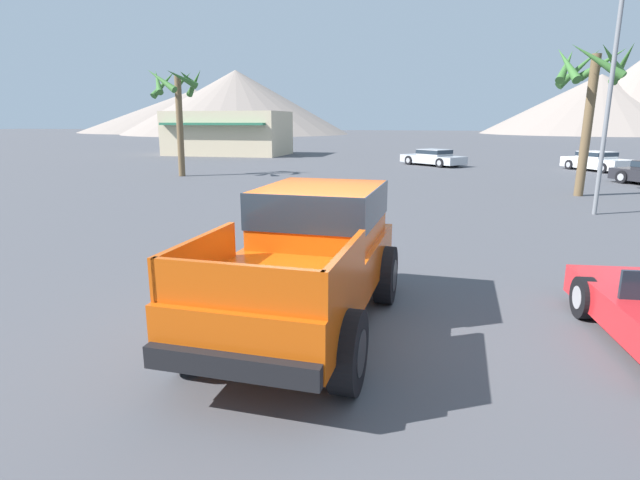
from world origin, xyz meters
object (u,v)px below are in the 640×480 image
(orange_pickup_truck, at_px, (311,249))
(parked_car_silver, at_px, (433,157))
(street_lamp_post, at_px, (613,67))
(parked_car_white, at_px, (597,161))
(palm_tree_tall, at_px, (176,95))
(palm_tree_short, at_px, (590,82))

(orange_pickup_truck, xyz_separation_m, parked_car_silver, (1.30, 28.74, -0.58))
(parked_car_silver, distance_m, street_lamp_post, 19.05)
(orange_pickup_truck, height_order, parked_car_silver, orange_pickup_truck)
(parked_car_silver, height_order, parked_car_white, parked_car_white)
(parked_car_silver, relative_size, street_lamp_post, 0.59)
(orange_pickup_truck, xyz_separation_m, palm_tree_tall, (-12.32, 18.49, 3.24))
(parked_car_white, height_order, street_lamp_post, street_lamp_post)
(orange_pickup_truck, distance_m, palm_tree_short, 17.49)
(orange_pickup_truck, bearing_deg, palm_tree_tall, 125.50)
(street_lamp_post, height_order, palm_tree_short, street_lamp_post)
(street_lamp_post, height_order, palm_tree_tall, street_lamp_post)
(parked_car_silver, xyz_separation_m, parked_car_white, (9.95, -1.40, 0.03))
(orange_pickup_truck, relative_size, parked_car_silver, 1.11)
(orange_pickup_truck, xyz_separation_m, street_lamp_post, (6.89, 10.99, 3.51))
(parked_car_silver, bearing_deg, orange_pickup_truck, -142.74)
(street_lamp_post, relative_size, palm_tree_tall, 1.33)
(parked_car_white, xyz_separation_m, street_lamp_post, (-4.36, -16.34, 4.07))
(palm_tree_short, bearing_deg, orange_pickup_truck, -115.53)
(parked_car_white, xyz_separation_m, palm_tree_tall, (-23.57, -8.85, 3.79))
(orange_pickup_truck, bearing_deg, parked_car_silver, 89.23)
(street_lamp_post, bearing_deg, palm_tree_short, 83.55)
(parked_car_silver, distance_m, parked_car_white, 10.05)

